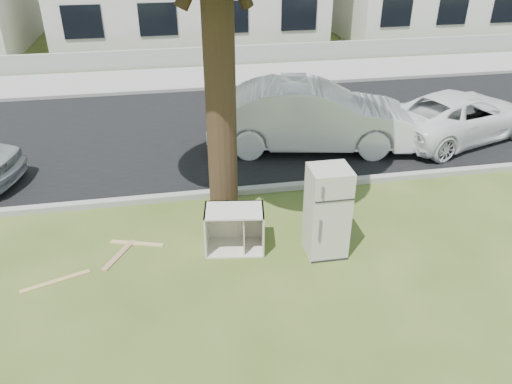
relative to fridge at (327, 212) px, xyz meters
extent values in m
plane|color=#3A4E1B|center=(-1.11, -0.19, -0.79)|extent=(120.00, 120.00, 0.00)
cube|color=black|center=(-1.11, 5.81, -0.79)|extent=(120.00, 7.00, 0.01)
cube|color=gray|center=(-1.11, 2.26, -0.79)|extent=(120.00, 0.18, 0.12)
cube|color=gray|center=(-1.11, 9.36, -0.79)|extent=(120.00, 0.18, 0.12)
cube|color=gray|center=(-1.11, 10.81, -0.79)|extent=(120.00, 2.80, 0.01)
cube|color=gray|center=(-1.11, 12.41, -0.44)|extent=(120.00, 0.15, 0.70)
cylinder|color=black|center=(-1.51, 1.61, 1.81)|extent=(0.54, 0.54, 5.20)
cube|color=beige|center=(0.00, 0.00, 0.00)|extent=(0.66, 0.61, 1.58)
cube|color=silver|center=(-1.49, 0.37, -0.40)|extent=(1.07, 0.76, 0.77)
cube|color=tan|center=(-4.41, -0.02, -0.78)|extent=(1.03, 0.44, 0.02)
cube|color=tan|center=(-3.17, 0.79, -0.78)|extent=(0.94, 0.38, 0.02)
cube|color=#A37D5A|center=(-3.46, 0.50, -0.78)|extent=(0.53, 0.83, 0.02)
imported|color=silver|center=(0.96, 4.30, 0.02)|extent=(5.18, 2.64, 1.63)
imported|color=white|center=(4.87, 4.18, -0.20)|extent=(4.69, 3.23, 1.19)
camera|label=1|loc=(-2.43, -6.67, 4.27)|focal=35.00mm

